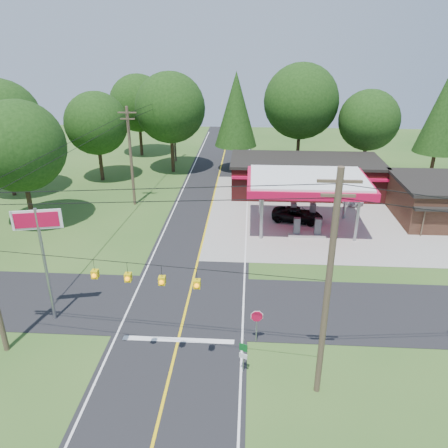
# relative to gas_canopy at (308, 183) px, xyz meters

# --- Properties ---
(ground) EXTENTS (120.00, 120.00, 0.00)m
(ground) POSITION_rel_gas_canopy_xyz_m (-9.00, -13.00, -4.27)
(ground) COLOR #284F1C
(ground) RESTS_ON ground
(main_highway) EXTENTS (8.00, 120.00, 0.02)m
(main_highway) POSITION_rel_gas_canopy_xyz_m (-9.00, -13.00, -4.26)
(main_highway) COLOR black
(main_highway) RESTS_ON ground
(cross_road) EXTENTS (70.00, 7.00, 0.02)m
(cross_road) POSITION_rel_gas_canopy_xyz_m (-9.00, -13.00, -4.25)
(cross_road) COLOR black
(cross_road) RESTS_ON ground
(lane_center_yellow) EXTENTS (0.15, 110.00, 0.00)m
(lane_center_yellow) POSITION_rel_gas_canopy_xyz_m (-9.00, -13.00, -4.24)
(lane_center_yellow) COLOR yellow
(lane_center_yellow) RESTS_ON main_highway
(gas_canopy) EXTENTS (10.60, 7.40, 4.88)m
(gas_canopy) POSITION_rel_gas_canopy_xyz_m (0.00, 0.00, 0.00)
(gas_canopy) COLOR gray
(gas_canopy) RESTS_ON ground
(convenience_store) EXTENTS (16.40, 7.55, 3.80)m
(convenience_store) POSITION_rel_gas_canopy_xyz_m (1.00, 9.98, -2.35)
(convenience_store) COLOR #571919
(convenience_store) RESTS_ON ground
(utility_pole_near_right) EXTENTS (1.80, 0.30, 11.50)m
(utility_pole_near_right) POSITION_rel_gas_canopy_xyz_m (-1.50, -20.00, 1.69)
(utility_pole_near_right) COLOR #473828
(utility_pole_near_right) RESTS_ON ground
(utility_pole_far_left) EXTENTS (1.80, 0.30, 10.00)m
(utility_pole_far_left) POSITION_rel_gas_canopy_xyz_m (-17.00, 5.00, 0.93)
(utility_pole_far_left) COLOR #473828
(utility_pole_far_left) RESTS_ON ground
(utility_pole_north) EXTENTS (0.30, 0.30, 9.50)m
(utility_pole_north) POSITION_rel_gas_canopy_xyz_m (-15.50, 22.00, 0.48)
(utility_pole_north) COLOR #473828
(utility_pole_north) RESTS_ON ground
(overhead_beacons) EXTENTS (17.04, 2.04, 1.03)m
(overhead_beacons) POSITION_rel_gas_canopy_xyz_m (-10.00, -19.00, 1.95)
(overhead_beacons) COLOR black
(overhead_beacons) RESTS_ON ground
(treeline_backdrop) EXTENTS (70.27, 51.59, 13.30)m
(treeline_backdrop) POSITION_rel_gas_canopy_xyz_m (-8.18, 11.01, 3.22)
(treeline_backdrop) COLOR #332316
(treeline_backdrop) RESTS_ON ground
(suv_car) EXTENTS (5.64, 5.64, 1.32)m
(suv_car) POSITION_rel_gas_canopy_xyz_m (-0.54, 1.50, -3.61)
(suv_car) COLOR black
(suv_car) RESTS_ON ground
(sedan_car) EXTENTS (5.79, 5.79, 1.46)m
(sedan_car) POSITION_rel_gas_canopy_xyz_m (5.07, 7.23, -3.54)
(sedan_car) COLOR silver
(sedan_car) RESTS_ON ground
(big_stop_sign) EXTENTS (2.70, 0.69, 7.39)m
(big_stop_sign) POSITION_rel_gas_canopy_xyz_m (-17.00, -15.01, 1.29)
(big_stop_sign) COLOR gray
(big_stop_sign) RESTS_ON ground
(octagonal_stop_sign) EXTENTS (0.75, 0.10, 2.12)m
(octagonal_stop_sign) POSITION_rel_gas_canopy_xyz_m (-4.50, -16.43, -2.70)
(octagonal_stop_sign) COLOR gray
(octagonal_stop_sign) RESTS_ON ground
(route_sign_post) EXTENTS (0.42, 0.19, 2.15)m
(route_sign_post) POSITION_rel_gas_canopy_xyz_m (-5.20, -19.02, -2.99)
(route_sign_post) COLOR gray
(route_sign_post) RESTS_ON ground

